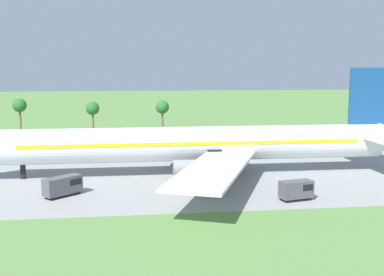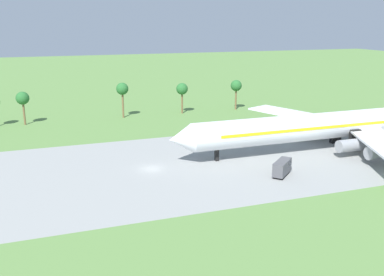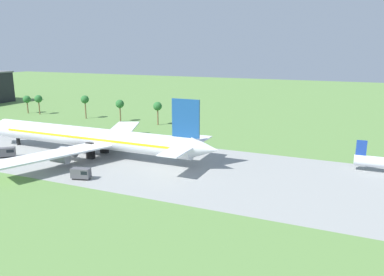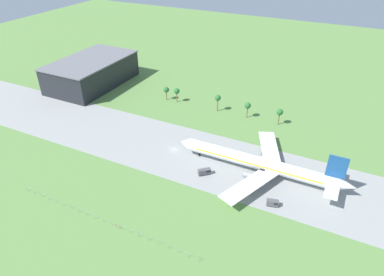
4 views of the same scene
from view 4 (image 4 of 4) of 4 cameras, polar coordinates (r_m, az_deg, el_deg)
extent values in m
plane|color=#5B8442|center=(171.27, -3.04, -1.89)|extent=(600.00, 600.00, 0.00)
cube|color=gray|center=(171.26, -3.04, -1.89)|extent=(320.00, 44.00, 0.02)
cylinder|color=white|center=(155.64, 10.82, -4.01)|extent=(67.69, 5.92, 5.92)
cone|color=white|center=(166.18, -1.13, -0.80)|extent=(4.74, 5.80, 5.80)
cone|color=white|center=(152.96, 24.44, -7.28)|extent=(7.40, 5.63, 5.63)
cube|color=yellow|center=(155.38, 10.84, -3.88)|extent=(57.54, 6.04, 0.59)
cube|color=navy|center=(148.43, 23.03, -4.52)|extent=(7.70, 0.50, 10.07)
cube|color=white|center=(152.49, 22.58, -6.70)|extent=(5.33, 23.69, 0.30)
cube|color=white|center=(144.38, 9.61, -7.67)|extent=(18.37, 30.69, 0.44)
cube|color=white|center=(168.09, 12.80, -1.70)|extent=(18.37, 30.69, 0.44)
cylinder|color=gray|center=(151.98, 9.49, -6.17)|extent=(5.33, 2.66, 2.66)
cylinder|color=gray|center=(147.03, 9.65, -7.71)|extent=(5.33, 2.66, 2.66)
cylinder|color=gray|center=(163.12, 11.06, -3.36)|extent=(5.33, 2.66, 2.66)
cylinder|color=gray|center=(167.49, 12.43, -2.50)|extent=(5.33, 2.66, 2.66)
cube|color=black|center=(164.96, 1.28, -2.32)|extent=(0.70, 0.90, 4.77)
cube|color=black|center=(154.25, 11.55, -5.86)|extent=(2.40, 1.20, 4.77)
cube|color=black|center=(159.38, 12.22, -4.55)|extent=(2.40, 1.20, 4.77)
cube|color=black|center=(154.61, 2.06, -6.04)|extent=(4.78, 4.57, 0.40)
cube|color=#4C4C51|center=(153.72, 2.07, -5.61)|extent=(5.54, 5.29, 2.50)
cube|color=black|center=(153.88, 2.63, -5.40)|extent=(2.84, 2.84, 0.90)
cube|color=black|center=(142.94, 13.21, -10.86)|extent=(4.25, 2.67, 0.40)
cube|color=#4C4C51|center=(142.01, 13.28, -10.45)|extent=(4.97, 3.03, 2.38)
cube|color=black|center=(141.86, 13.82, -10.39)|extent=(2.05, 2.36, 0.90)
cylinder|color=gray|center=(161.01, -25.77, -7.67)|extent=(0.10, 0.10, 2.10)
cylinder|color=gray|center=(158.28, -24.83, -8.15)|extent=(0.10, 0.10, 2.10)
cylinder|color=gray|center=(155.60, -23.85, -8.65)|extent=(0.10, 0.10, 2.10)
cylinder|color=gray|center=(152.97, -22.84, -9.15)|extent=(0.10, 0.10, 2.10)
cylinder|color=gray|center=(150.41, -21.79, -9.68)|extent=(0.10, 0.10, 2.10)
cylinder|color=gray|center=(147.91, -20.70, -10.21)|extent=(0.10, 0.10, 2.10)
cylinder|color=gray|center=(145.48, -19.57, -10.77)|extent=(0.10, 0.10, 2.10)
cylinder|color=gray|center=(143.12, -18.40, -11.33)|extent=(0.10, 0.10, 2.10)
cylinder|color=gray|center=(140.84, -17.18, -11.91)|extent=(0.10, 0.10, 2.10)
cylinder|color=gray|center=(138.63, -15.92, -12.50)|extent=(0.10, 0.10, 2.10)
cylinder|color=gray|center=(136.50, -14.61, -13.11)|extent=(0.10, 0.10, 2.10)
cylinder|color=gray|center=(134.46, -13.26, -13.72)|extent=(0.10, 0.10, 2.10)
cylinder|color=gray|center=(132.50, -11.85, -14.35)|extent=(0.10, 0.10, 2.10)
cylinder|color=gray|center=(130.65, -10.40, -14.99)|extent=(0.10, 0.10, 2.10)
cylinder|color=gray|center=(128.88, -8.90, -15.64)|extent=(0.10, 0.10, 2.10)
cylinder|color=gray|center=(127.22, -7.35, -16.29)|extent=(0.10, 0.10, 2.10)
cylinder|color=gray|center=(125.67, -5.75, -16.94)|extent=(0.10, 0.10, 2.10)
cylinder|color=gray|center=(124.22, -4.09, -17.60)|extent=(0.10, 0.10, 2.10)
cylinder|color=gray|center=(122.89, -2.39, -18.27)|extent=(0.10, 0.10, 2.10)
cylinder|color=gray|center=(121.67, -0.64, -18.92)|extent=(0.10, 0.10, 2.10)
cylinder|color=gray|center=(120.58, 1.16, -19.58)|extent=(0.10, 0.10, 2.10)
cylinder|color=gray|center=(135.80, -14.67, -12.81)|extent=(80.00, 0.06, 0.06)
cylinder|color=gray|center=(133.22, -12.43, -14.28)|extent=(0.08, 0.08, 1.60)
cube|color=red|center=(132.78, -12.46, -14.11)|extent=(0.44, 0.03, 0.56)
cube|color=black|center=(249.98, -16.35, 10.43)|extent=(36.00, 60.00, 17.11)
cube|color=slate|center=(247.00, -16.66, 12.35)|extent=(36.72, 61.20, 0.80)
cylinder|color=brown|center=(196.47, 14.26, 3.12)|extent=(0.56, 0.56, 7.26)
sphere|color=#28662D|center=(194.53, 14.43, 4.21)|extent=(3.60, 3.60, 3.60)
cylinder|color=brown|center=(205.35, 4.27, 5.53)|extent=(0.56, 0.56, 8.10)
sphere|color=#28662D|center=(203.32, 4.32, 6.70)|extent=(3.60, 3.60, 3.60)
cylinder|color=brown|center=(216.30, -2.54, 6.85)|extent=(0.56, 0.56, 6.90)
sphere|color=#28662D|center=(214.61, -2.57, 7.83)|extent=(3.60, 3.60, 3.60)
cylinder|color=brown|center=(219.86, -4.28, 7.14)|extent=(0.56, 0.56, 6.30)
sphere|color=#28662D|center=(218.31, -4.32, 8.03)|extent=(3.60, 3.60, 3.60)
cylinder|color=brown|center=(200.22, 9.17, 4.29)|extent=(0.56, 0.56, 7.14)
sphere|color=#28662D|center=(198.34, 9.28, 5.36)|extent=(3.60, 3.60, 3.60)
camera|label=1|loc=(96.14, -10.46, -22.06)|focal=45.00mm
camera|label=2|loc=(121.49, -29.90, -6.80)|focal=40.00mm
camera|label=3|loc=(85.69, 49.75, -33.45)|focal=35.00mm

